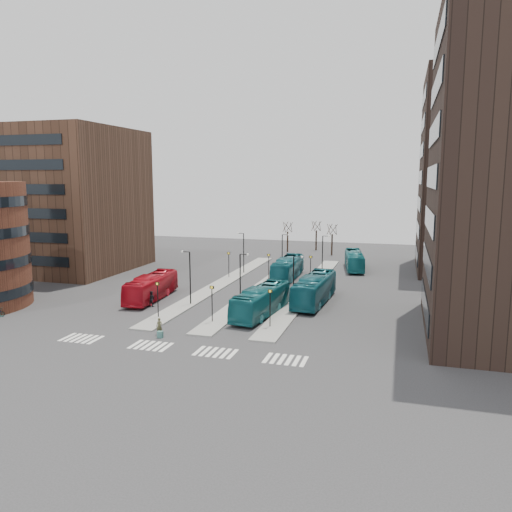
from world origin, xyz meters
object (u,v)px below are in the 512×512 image
(teal_bus_a, at_px, (261,301))
(commuter_a, at_px, (151,299))
(commuter_b, at_px, (245,303))
(suitcase, at_px, (160,335))
(teal_bus_c, at_px, (314,289))
(traveller, at_px, (159,326))
(commuter_c, at_px, (235,304))
(teal_bus_b, at_px, (288,268))
(teal_bus_d, at_px, (354,260))
(red_bus, at_px, (152,287))

(teal_bus_a, distance_m, commuter_a, 12.97)
(teal_bus_a, xyz_separation_m, commuter_b, (-2.01, 0.72, -0.60))
(suitcase, bearing_deg, teal_bus_a, 52.31)
(teal_bus_c, relative_size, traveller, 7.51)
(commuter_c, bearing_deg, commuter_a, -73.00)
(teal_bus_a, xyz_separation_m, commuter_c, (-3.13, 0.59, -0.71))
(teal_bus_a, height_order, teal_bus_c, teal_bus_c)
(commuter_a, relative_size, commuter_b, 0.94)
(teal_bus_a, height_order, teal_bus_b, teal_bus_b)
(suitcase, height_order, teal_bus_a, teal_bus_a)
(suitcase, xyz_separation_m, teal_bus_b, (5.13, 29.82, 1.26))
(teal_bus_a, height_order, teal_bus_d, teal_bus_a)
(traveller, distance_m, commuter_b, 11.12)
(suitcase, distance_m, commuter_c, 11.13)
(teal_bus_a, distance_m, commuter_b, 2.21)
(teal_bus_d, height_order, commuter_c, teal_bus_d)
(suitcase, xyz_separation_m, teal_bus_a, (6.77, 9.91, 1.24))
(suitcase, bearing_deg, commuter_c, 67.52)
(suitcase, bearing_deg, traveller, 117.15)
(traveller, bearing_deg, commuter_a, 112.28)
(teal_bus_b, distance_m, commuter_b, 19.20)
(teal_bus_d, bearing_deg, commuter_b, -116.14)
(commuter_c, bearing_deg, teal_bus_c, 142.56)
(teal_bus_d, height_order, traveller, teal_bus_d)
(teal_bus_a, distance_m, commuter_c, 3.26)
(commuter_c, bearing_deg, suitcase, -5.51)
(suitcase, bearing_deg, commuter_a, 118.58)
(teal_bus_c, distance_m, commuter_b, 8.93)
(commuter_a, bearing_deg, teal_bus_a, -173.74)
(suitcase, distance_m, teal_bus_a, 12.07)
(red_bus, relative_size, teal_bus_d, 1.02)
(teal_bus_c, xyz_separation_m, commuter_a, (-17.47, -6.76, -0.76))
(teal_bus_a, relative_size, commuter_c, 6.67)
(teal_bus_c, bearing_deg, traveller, -123.28)
(red_bus, distance_m, teal_bus_a, 14.81)
(teal_bus_d, bearing_deg, commuter_c, -118.05)
(suitcase, distance_m, commuter_a, 11.71)
(red_bus, bearing_deg, teal_bus_a, -15.92)
(suitcase, xyz_separation_m, traveller, (-0.49, 0.83, 0.49))
(teal_bus_d, xyz_separation_m, traveller, (-14.19, -39.02, -0.69))
(commuter_a, bearing_deg, teal_bus_c, -152.55)
(red_bus, bearing_deg, traveller, -63.30)
(teal_bus_d, bearing_deg, traveller, -119.12)
(suitcase, relative_size, traveller, 0.38)
(traveller, height_order, commuter_a, commuter_a)
(suitcase, bearing_deg, teal_bus_b, 76.88)
(teal_bus_c, distance_m, traveller, 19.77)
(teal_bus_d, distance_m, commuter_a, 35.94)
(teal_bus_a, xyz_separation_m, teal_bus_c, (4.52, 6.77, 0.11))
(red_bus, relative_size, commuter_b, 5.73)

